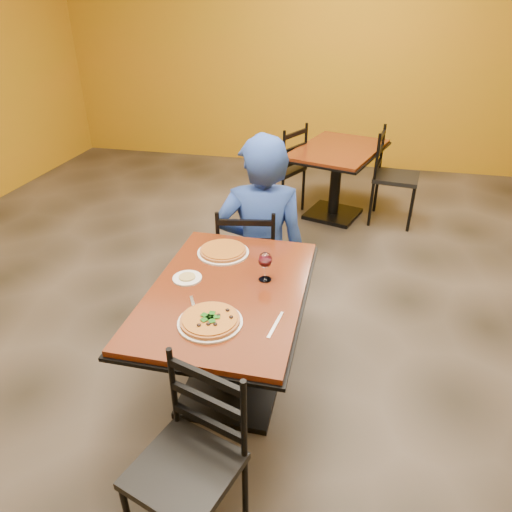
% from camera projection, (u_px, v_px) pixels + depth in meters
% --- Properties ---
extents(floor, '(7.00, 8.00, 0.01)m').
position_uv_depth(floor, '(250.00, 339.00, 3.25)').
color(floor, black).
rests_on(floor, ground).
extents(wall_back, '(7.00, 0.01, 3.00)m').
position_uv_depth(wall_back, '(322.00, 49.00, 5.91)').
color(wall_back, '#B67414').
rests_on(wall_back, ground).
extents(table_main, '(0.83, 1.23, 0.75)m').
position_uv_depth(table_main, '(229.00, 318.00, 2.55)').
color(table_main, '#611D0F').
rests_on(table_main, floor).
extents(table_second, '(1.08, 1.33, 0.75)m').
position_uv_depth(table_second, '(337.00, 167.00, 4.80)').
color(table_second, '#611D0F').
rests_on(table_second, floor).
extents(chair_main_near, '(0.49, 0.49, 0.86)m').
position_uv_depth(chair_main_near, '(184.00, 471.00, 1.87)').
color(chair_main_near, black).
rests_on(chair_main_near, floor).
extents(chair_main_far, '(0.47, 0.47, 0.89)m').
position_uv_depth(chair_main_far, '(247.00, 259.00, 3.34)').
color(chair_main_far, black).
rests_on(chair_main_far, floor).
extents(chair_second_left, '(0.58, 0.58, 0.96)m').
position_uv_depth(chair_second_left, '(279.00, 169.00, 4.95)').
color(chair_second_left, black).
rests_on(chair_second_left, floor).
extents(chair_second_right, '(0.49, 0.49, 0.96)m').
position_uv_depth(chair_second_right, '(396.00, 178.00, 4.72)').
color(chair_second_right, black).
rests_on(chair_second_right, floor).
extents(diner, '(0.74, 0.57, 1.35)m').
position_uv_depth(diner, '(262.00, 228.00, 3.27)').
color(diner, '#1B2B99').
rests_on(diner, floor).
extents(plate_main, '(0.31, 0.31, 0.01)m').
position_uv_depth(plate_main, '(210.00, 322.00, 2.19)').
color(plate_main, white).
rests_on(plate_main, table_main).
extents(pizza_main, '(0.28, 0.28, 0.02)m').
position_uv_depth(pizza_main, '(210.00, 320.00, 2.19)').
color(pizza_main, maroon).
rests_on(pizza_main, plate_main).
extents(plate_far, '(0.31, 0.31, 0.01)m').
position_uv_depth(plate_far, '(223.00, 253.00, 2.79)').
color(plate_far, white).
rests_on(plate_far, table_main).
extents(pizza_far, '(0.28, 0.28, 0.02)m').
position_uv_depth(pizza_far, '(223.00, 250.00, 2.78)').
color(pizza_far, '#B99423').
rests_on(pizza_far, plate_far).
extents(side_plate, '(0.16, 0.16, 0.01)m').
position_uv_depth(side_plate, '(187.00, 278.00, 2.54)').
color(side_plate, white).
rests_on(side_plate, table_main).
extents(dip, '(0.09, 0.09, 0.01)m').
position_uv_depth(dip, '(187.00, 277.00, 2.53)').
color(dip, tan).
rests_on(dip, side_plate).
extents(wine_glass, '(0.08, 0.08, 0.18)m').
position_uv_depth(wine_glass, '(265.00, 265.00, 2.49)').
color(wine_glass, white).
rests_on(wine_glass, table_main).
extents(fork, '(0.10, 0.18, 0.00)m').
position_uv_depth(fork, '(194.00, 307.00, 2.31)').
color(fork, silver).
rests_on(fork, table_main).
extents(knife, '(0.04, 0.21, 0.00)m').
position_uv_depth(knife, '(276.00, 325.00, 2.18)').
color(knife, silver).
rests_on(knife, table_main).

